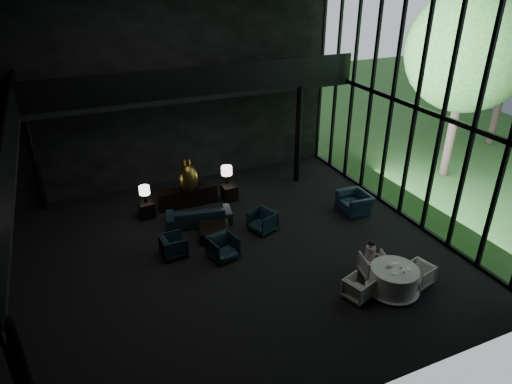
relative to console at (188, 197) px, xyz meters
name	(u,v)px	position (x,y,z in m)	size (l,w,h in m)	color
floor	(222,257)	(0.00, -3.73, -0.35)	(14.00, 12.00, 0.02)	black
wall_back	(165,87)	(0.00, 2.27, 3.65)	(14.00, 0.04, 8.00)	black
wall_front	(336,249)	(0.00, -9.73, 3.65)	(14.00, 0.04, 8.00)	black
curtain_wall	(416,107)	(6.95, -3.73, 3.65)	(0.20, 12.00, 8.00)	black
mezzanine_back	(198,90)	(1.00, 1.27, 3.65)	(12.00, 2.00, 0.25)	black
railing_left	(10,142)	(-5.00, -3.73, 4.25)	(0.06, 12.00, 1.00)	black
railing_back	(205,80)	(1.00, 0.27, 4.25)	(12.00, 0.06, 1.00)	black
column_nw	(34,159)	(-5.00, 1.97, 1.65)	(0.24, 0.24, 4.00)	black
column_ne	(298,136)	(4.80, 0.27, 1.65)	(0.24, 0.24, 4.00)	black
tree_near	(468,50)	(11.00, -1.73, 4.88)	(4.80, 4.80, 7.65)	#382D23
console	(188,197)	(0.00, 0.00, 0.00)	(2.20, 0.50, 0.70)	black
bronze_urn	(188,178)	(0.00, -0.27, 0.91)	(0.70, 0.70, 1.30)	olive
side_table_left	(147,210)	(-1.60, -0.26, -0.06)	(0.52, 0.52, 0.57)	black
table_lamp_left	(144,191)	(-1.60, -0.22, 0.68)	(0.38, 0.38, 0.63)	black
side_table_right	(229,193)	(1.60, -0.22, -0.05)	(0.55, 0.55, 0.60)	black
table_lamp_right	(227,171)	(1.60, 0.02, 0.76)	(0.42, 0.42, 0.71)	black
sofa	(199,211)	(-0.01, -1.48, 0.13)	(2.45, 0.71, 0.96)	black
lounge_armchair_west	(174,245)	(-1.33, -3.03, 0.03)	(0.74, 0.69, 0.76)	black
lounge_armchair_east	(262,220)	(1.82, -2.82, 0.08)	(0.84, 0.79, 0.87)	black
lounge_armchair_south	(223,246)	(0.03, -3.80, 0.09)	(0.86, 0.81, 0.89)	black
window_armchair	(355,199)	(5.46, -2.97, 0.18)	(1.22, 0.79, 1.07)	black
coffee_table	(214,232)	(0.16, -2.60, -0.13)	(0.98, 0.98, 0.43)	black
dining_table	(393,281)	(3.83, -7.21, -0.02)	(1.49, 1.49, 0.75)	white
dining_chair_north	(374,265)	(3.78, -6.39, 0.01)	(0.70, 0.65, 0.72)	beige
dining_chair_east	(419,274)	(4.71, -7.25, -0.04)	(0.61, 0.57, 0.63)	beige
dining_chair_west	(358,289)	(2.76, -7.07, -0.05)	(0.59, 0.55, 0.61)	#A9A18B
child	(371,250)	(3.77, -6.20, 0.40)	(0.29, 0.29, 0.62)	#EEA4B2
plate_a	(393,272)	(3.68, -7.32, 0.41)	(0.26, 0.26, 0.02)	white
plate_b	(394,263)	(3.99, -6.99, 0.41)	(0.20, 0.20, 0.01)	white
saucer	(409,269)	(4.16, -7.39, 0.41)	(0.16, 0.16, 0.01)	white
coffee_cup	(401,267)	(4.00, -7.25, 0.44)	(0.08, 0.08, 0.06)	white
cereal_bowl	(389,266)	(3.74, -7.08, 0.44)	(0.18, 0.18, 0.09)	white
cream_pot	(404,272)	(3.94, -7.45, 0.43)	(0.06, 0.06, 0.07)	#99999E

